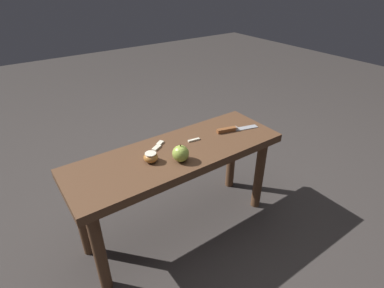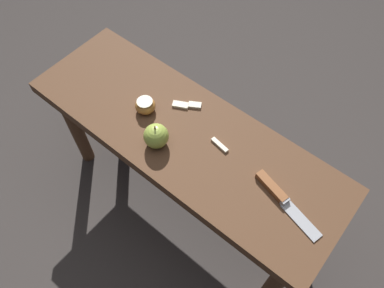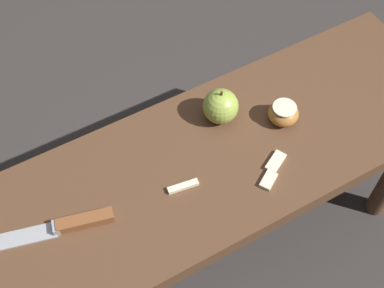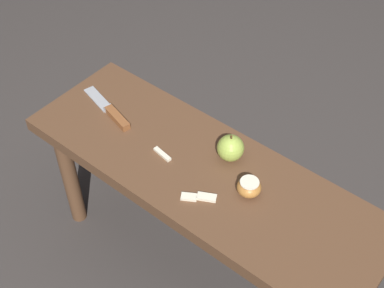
{
  "view_description": "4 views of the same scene",
  "coord_description": "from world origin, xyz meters",
  "px_view_note": "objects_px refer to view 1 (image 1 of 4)",
  "views": [
    {
      "loc": [
        0.62,
        0.99,
        1.21
      ],
      "look_at": [
        -0.06,
        0.03,
        0.51
      ],
      "focal_mm": 28.0,
      "sensor_mm": 36.0,
      "label": 1
    },
    {
      "loc": [
        -0.42,
        0.47,
        1.4
      ],
      "look_at": [
        -0.06,
        0.03,
        0.51
      ],
      "focal_mm": 35.0,
      "sensor_mm": 36.0,
      "label": 2
    },
    {
      "loc": [
        -0.34,
        -0.47,
        1.37
      ],
      "look_at": [
        -0.06,
        0.03,
        0.51
      ],
      "focal_mm": 50.0,
      "sensor_mm": 36.0,
      "label": 3
    },
    {
      "loc": [
        0.57,
        -0.74,
        1.55
      ],
      "look_at": [
        -0.06,
        0.03,
        0.51
      ],
      "focal_mm": 50.0,
      "sensor_mm": 36.0,
      "label": 4
    }
  ],
  "objects_px": {
    "wooden_bench": "(178,164)",
    "apple_whole": "(181,153)",
    "knife": "(232,129)",
    "apple_cut": "(151,157)"
  },
  "relations": [
    {
      "from": "knife",
      "to": "apple_whole",
      "type": "bearing_deg",
      "value": -152.99
    },
    {
      "from": "knife",
      "to": "apple_cut",
      "type": "height_order",
      "value": "apple_cut"
    },
    {
      "from": "knife",
      "to": "apple_whole",
      "type": "distance_m",
      "value": 0.38
    },
    {
      "from": "knife",
      "to": "apple_cut",
      "type": "relative_size",
      "value": 3.61
    },
    {
      "from": "wooden_bench",
      "to": "knife",
      "type": "height_order",
      "value": "knife"
    },
    {
      "from": "knife",
      "to": "apple_cut",
      "type": "distance_m",
      "value": 0.48
    },
    {
      "from": "apple_whole",
      "to": "apple_cut",
      "type": "relative_size",
      "value": 1.31
    },
    {
      "from": "knife",
      "to": "wooden_bench",
      "type": "bearing_deg",
      "value": -165.24
    },
    {
      "from": "wooden_bench",
      "to": "apple_whole",
      "type": "distance_m",
      "value": 0.14
    },
    {
      "from": "wooden_bench",
      "to": "apple_whole",
      "type": "xyz_separation_m",
      "value": [
        0.03,
        0.08,
        0.11
      ]
    }
  ]
}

